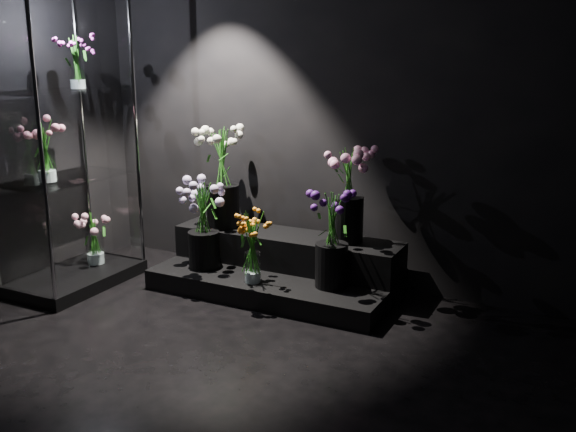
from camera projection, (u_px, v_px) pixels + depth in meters
The scene contains 12 objects.
floor at pixel (176, 390), 3.50m from camera, with size 4.00×4.00×0.00m, color black.
wall_back at pixel (326, 104), 4.87m from camera, with size 4.00×4.00×0.00m, color black.
display_riser at pixel (280, 267), 4.96m from camera, with size 1.83×0.81×0.41m.
display_case at pixel (65, 145), 4.80m from camera, with size 0.60×1.00×2.21m.
bouquet_orange_bells at pixel (252, 246), 4.61m from camera, with size 0.31×0.31×0.54m.
bouquet_lilac at pixel (203, 219), 4.91m from camera, with size 0.45×0.45×0.67m.
bouquet_purple at pixel (332, 233), 4.50m from camera, with size 0.45×0.45×0.69m.
bouquet_cream_roses at pixel (222, 170), 5.09m from camera, with size 0.46×0.46×0.81m.
bouquet_pink_roses at pixel (348, 188), 4.70m from camera, with size 0.45×0.45×0.70m.
bouquet_case_pink at pixel (45, 149), 4.64m from camera, with size 0.32×0.32×0.46m.
bouquet_case_magenta at pixel (76, 62), 4.79m from camera, with size 0.30×0.30×0.38m.
bouquet_case_base_pink at pixel (94, 237), 5.20m from camera, with size 0.35×0.35×0.42m.
Camera 1 is at (1.96, -2.53, 1.79)m, focal length 40.00 mm.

